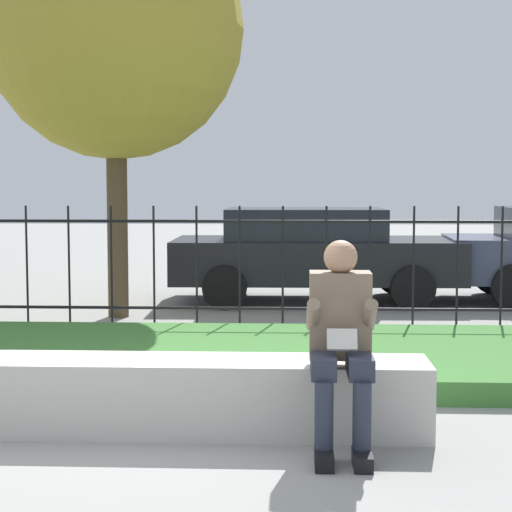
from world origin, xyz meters
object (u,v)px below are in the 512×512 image
object	(u,v)px
person_seated_reader	(341,335)
car_parked_center	(313,252)
tree_behind_fence	(115,31)
stone_bench	(186,399)

from	to	relation	value
person_seated_reader	car_parked_center	distance (m)	6.71
car_parked_center	person_seated_reader	bearing A→B (deg)	-90.82
person_seated_reader	car_parked_center	xyz separation A→B (m)	(-0.03, 6.71, -0.01)
car_parked_center	tree_behind_fence	world-z (taller)	tree_behind_fence
stone_bench	person_seated_reader	distance (m)	1.15
stone_bench	person_seated_reader	xyz separation A→B (m)	(1.00, -0.30, 0.49)
car_parked_center	tree_behind_fence	distance (m)	4.00
car_parked_center	tree_behind_fence	xyz separation A→B (m)	(-2.42, -1.54, 2.78)
stone_bench	car_parked_center	distance (m)	6.50
stone_bench	car_parked_center	bearing A→B (deg)	81.44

